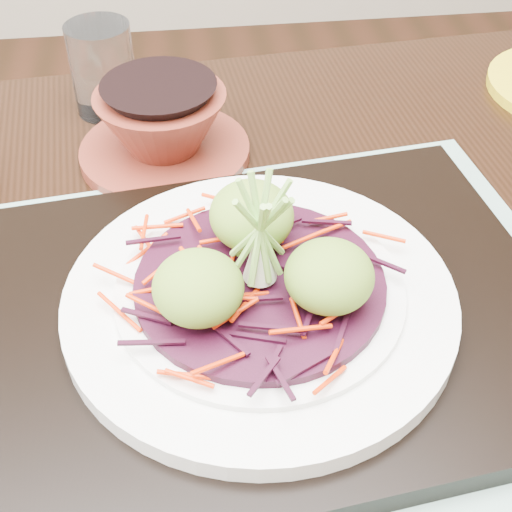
{
  "coord_description": "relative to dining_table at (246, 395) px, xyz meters",
  "views": [
    {
      "loc": [
        0.06,
        -0.33,
        1.08
      ],
      "look_at": [
        0.1,
        0.02,
        0.76
      ],
      "focal_mm": 50.0,
      "sensor_mm": 36.0,
      "label": 1
    }
  ],
  "objects": [
    {
      "name": "dining_table",
      "position": [
        0.0,
        0.0,
        0.0
      ],
      "size": [
        1.19,
        0.85,
        0.71
      ],
      "rotation": [
        0.0,
        0.0,
        0.08
      ],
      "color": "black",
      "rests_on": "ground"
    },
    {
      "name": "placemat",
      "position": [
        0.01,
        -0.01,
        0.1
      ],
      "size": [
        0.5,
        0.41,
        0.0
      ],
      "primitive_type": "cube",
      "rotation": [
        0.0,
        0.0,
        0.12
      ],
      "color": "#7DA28E",
      "rests_on": "dining_table"
    },
    {
      "name": "serving_tray",
      "position": [
        0.01,
        -0.01,
        0.11
      ],
      "size": [
        0.43,
        0.34,
        0.02
      ],
      "primitive_type": "cube",
      "rotation": [
        0.0,
        0.0,
        0.12
      ],
      "color": "black",
      "rests_on": "placemat"
    },
    {
      "name": "white_plate",
      "position": [
        0.01,
        -0.01,
        0.12
      ],
      "size": [
        0.26,
        0.26,
        0.02
      ],
      "color": "white",
      "rests_on": "serving_tray"
    },
    {
      "name": "cabbage_bed",
      "position": [
        0.01,
        -0.01,
        0.14
      ],
      "size": [
        0.16,
        0.16,
        0.01
      ],
      "primitive_type": "cylinder",
      "color": "#320A1C",
      "rests_on": "white_plate"
    },
    {
      "name": "carrot_julienne",
      "position": [
        0.01,
        -0.01,
        0.14
      ],
      "size": [
        0.2,
        0.2,
        0.01
      ],
      "primitive_type": null,
      "color": "red",
      "rests_on": "cabbage_bed"
    },
    {
      "name": "guacamole_scoops",
      "position": [
        0.01,
        -0.01,
        0.16
      ],
      "size": [
        0.14,
        0.13,
        0.04
      ],
      "color": "olive",
      "rests_on": "cabbage_bed"
    },
    {
      "name": "scallion_garnish",
      "position": [
        0.01,
        -0.01,
        0.18
      ],
      "size": [
        0.06,
        0.06,
        0.09
      ],
      "primitive_type": null,
      "color": "#7BB347",
      "rests_on": "cabbage_bed"
    },
    {
      "name": "water_glass",
      "position": [
        -0.1,
        0.29,
        0.14
      ],
      "size": [
        0.07,
        0.07,
        0.09
      ],
      "primitive_type": "cylinder",
      "rotation": [
        0.0,
        0.0,
        -0.26
      ],
      "color": "white",
      "rests_on": "dining_table"
    },
    {
      "name": "terracotta_bowl_set",
      "position": [
        -0.05,
        0.2,
        0.12
      ],
      "size": [
        0.18,
        0.18,
        0.06
      ],
      "rotation": [
        0.0,
        0.0,
        0.26
      ],
      "color": "#5D2016",
      "rests_on": "dining_table"
    }
  ]
}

